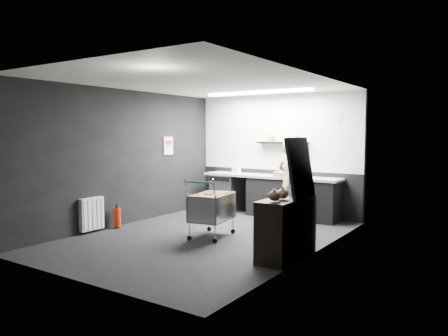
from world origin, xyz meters
The scene contains 22 objects.
floor centered at (0.00, 0.00, 0.00)m, with size 5.50×5.50×0.00m, color black.
ceiling centered at (0.00, 0.00, 2.70)m, with size 5.50×5.50×0.00m, color white.
wall_back centered at (0.00, 2.75, 1.35)m, with size 5.50×5.50×0.00m, color black.
wall_front centered at (0.00, -2.75, 1.35)m, with size 5.50×5.50×0.00m, color black.
wall_left centered at (-2.00, 0.00, 1.35)m, with size 5.50×5.50×0.00m, color black.
wall_right centered at (2.00, 0.00, 1.35)m, with size 5.50×5.50×0.00m, color black.
kitchen_wall_panel centered at (0.00, 2.73, 1.85)m, with size 3.95×0.02×1.70m, color silver.
dado_panel centered at (0.00, 2.73, 0.50)m, with size 3.95×0.02×1.00m, color black.
floating_shelf centered at (0.20, 2.62, 1.62)m, with size 1.20×0.22×0.04m, color black.
wall_clock centered at (1.40, 2.72, 2.15)m, with size 0.20×0.20×0.03m, color silver.
poster centered at (-1.98, 1.30, 1.55)m, with size 0.02×0.30×0.40m, color white.
poster_red_band centered at (-1.98, 1.30, 1.62)m, with size 0.01×0.22×0.10m, color red.
radiator centered at (-1.94, -0.90, 0.35)m, with size 0.10×0.50×0.60m, color silver.
ceiling_strip centered at (0.00, 1.85, 2.67)m, with size 2.40×0.20×0.04m, color white.
prep_counter centered at (0.14, 2.42, 0.46)m, with size 3.20×0.61×0.90m.
person centered at (0.70, 1.97, 0.86)m, with size 0.63×0.41×1.73m, color beige.
shopping_cart centered at (0.09, 0.07, 0.50)m, with size 0.72×1.04×1.04m.
sideboard centered at (1.77, -0.36, 0.56)m, with size 0.51×1.18×1.77m.
fire_extinguisher centered at (-1.85, -0.36, 0.22)m, with size 0.14×0.14×0.46m.
cardboard_box centered at (0.45, 2.37, 0.95)m, with size 0.52×0.39×0.10m, color olive.
pink_tub centered at (0.38, 2.42, 1.00)m, with size 0.19×0.19×0.19m, color beige.
white_container centered at (-0.85, 2.37, 0.97)m, with size 0.17×0.13×0.15m, color silver.
Camera 1 is at (4.49, -6.14, 1.83)m, focal length 35.00 mm.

